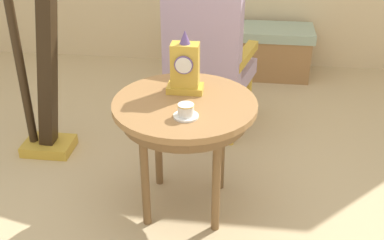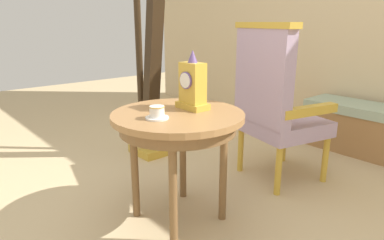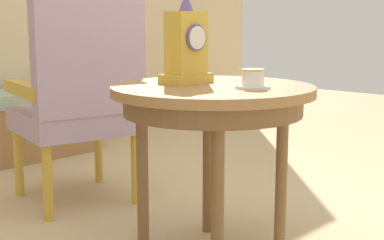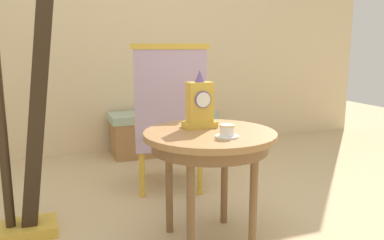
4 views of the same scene
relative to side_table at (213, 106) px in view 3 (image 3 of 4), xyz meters
name	(u,v)px [view 3 (image 3 of 4)]	position (x,y,z in m)	size (l,w,h in m)	color
side_table	(213,106)	(0.00, 0.00, 0.00)	(0.74, 0.74, 0.66)	#9E7042
teacup_left	(253,79)	(0.03, -0.16, 0.11)	(0.12, 0.12, 0.07)	white
mantel_clock	(186,47)	(-0.01, 0.12, 0.21)	(0.19, 0.11, 0.34)	gold
armchair	(81,84)	(0.03, 0.85, 0.01)	(0.65, 0.64, 1.14)	#B299B7
window_bench	(17,125)	(0.30, 1.92, -0.36)	(1.11, 0.40, 0.44)	#9EB299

